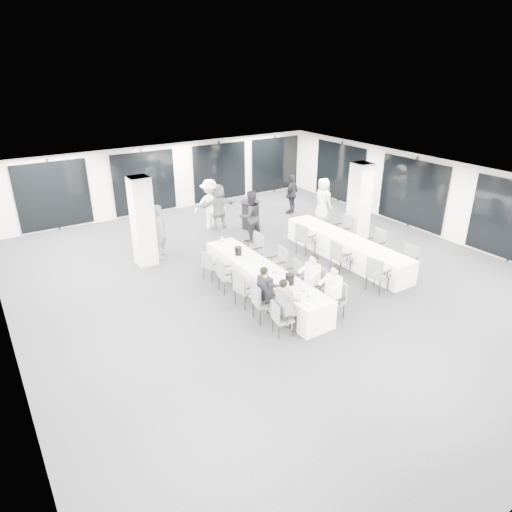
{
  "coord_description": "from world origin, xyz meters",
  "views": [
    {
      "loc": [
        -7.06,
        -9.85,
        6.02
      ],
      "look_at": [
        -0.84,
        -0.2,
        1.02
      ],
      "focal_mm": 32.0,
      "sensor_mm": 36.0,
      "label": 1
    }
  ],
  "objects_px": {
    "cocktail_table": "(250,215)",
    "standing_guest_b": "(250,213)",
    "chair_main_left_second": "(261,300)",
    "chair_main_right_second": "(315,283)",
    "chair_main_right_far": "(255,247)",
    "standing_guest_h": "(356,194)",
    "chair_main_right_near": "(336,297)",
    "standing_guest_d": "(292,192)",
    "chair_main_left_mid": "(243,287)",
    "chair_main_right_fourth": "(278,262)",
    "ice_bucket_near": "(290,279)",
    "chair_main_left_far": "(210,264)",
    "chair_main_left_near": "(280,316)",
    "chair_side_right_far": "(343,228)",
    "chair_side_right_mid": "(377,243)",
    "banquet_table_main": "(263,281)",
    "banquet_table_side": "(345,249)",
    "chair_side_left_mid": "(339,255)",
    "standing_guest_f": "(218,203)",
    "chair_side_left_far": "(304,237)",
    "chair_side_left_near": "(377,272)",
    "standing_guest_c": "(210,201)",
    "standing_guest_a": "(160,228)",
    "ice_bucket_far": "(238,251)",
    "standing_guest_e": "(323,197)",
    "chair_main_left_fourth": "(225,273)",
    "chair_side_right_near": "(409,259)"
  },
  "relations": [
    {
      "from": "standing_guest_e",
      "to": "ice_bucket_far",
      "type": "xyz_separation_m",
      "value": [
        -5.57,
        -2.76,
        -0.09
      ]
    },
    {
      "from": "chair_side_left_near",
      "to": "chair_side_left_far",
      "type": "relative_size",
      "value": 0.99
    },
    {
      "from": "chair_main_left_far",
      "to": "standing_guest_c",
      "type": "xyz_separation_m",
      "value": [
        2.07,
        3.94,
        0.57
      ]
    },
    {
      "from": "standing_guest_h",
      "to": "ice_bucket_near",
      "type": "relative_size",
      "value": 6.71
    },
    {
      "from": "standing_guest_a",
      "to": "chair_side_left_mid",
      "type": "bearing_deg",
      "value": -87.43
    },
    {
      "from": "standing_guest_a",
      "to": "ice_bucket_near",
      "type": "relative_size",
      "value": 7.36
    },
    {
      "from": "chair_main_left_near",
      "to": "chair_main_left_mid",
      "type": "height_order",
      "value": "chair_main_left_mid"
    },
    {
      "from": "chair_side_right_mid",
      "to": "standing_guest_f",
      "type": "xyz_separation_m",
      "value": [
        -2.86,
        5.36,
        0.41
      ]
    },
    {
      "from": "standing_guest_f",
      "to": "standing_guest_h",
      "type": "distance_m",
      "value": 5.76
    },
    {
      "from": "chair_main_right_far",
      "to": "standing_guest_h",
      "type": "bearing_deg",
      "value": -72.51
    },
    {
      "from": "chair_main_left_mid",
      "to": "standing_guest_h",
      "type": "bearing_deg",
      "value": 108.41
    },
    {
      "from": "chair_side_right_mid",
      "to": "standing_guest_h",
      "type": "height_order",
      "value": "standing_guest_h"
    },
    {
      "from": "standing_guest_b",
      "to": "chair_side_left_far",
      "type": "bearing_deg",
      "value": 113.67
    },
    {
      "from": "standing_guest_c",
      "to": "standing_guest_d",
      "type": "height_order",
      "value": "standing_guest_c"
    },
    {
      "from": "chair_main_right_far",
      "to": "chair_side_right_near",
      "type": "height_order",
      "value": "chair_main_right_far"
    },
    {
      "from": "chair_main_left_second",
      "to": "standing_guest_d",
      "type": "xyz_separation_m",
      "value": [
        5.79,
        6.45,
        0.37
      ]
    },
    {
      "from": "chair_main_left_far",
      "to": "chair_main_right_second",
      "type": "bearing_deg",
      "value": 17.55
    },
    {
      "from": "cocktail_table",
      "to": "chair_main_left_second",
      "type": "height_order",
      "value": "cocktail_table"
    },
    {
      "from": "chair_main_left_second",
      "to": "banquet_table_side",
      "type": "bearing_deg",
      "value": 119.2
    },
    {
      "from": "cocktail_table",
      "to": "standing_guest_c",
      "type": "height_order",
      "value": "standing_guest_c"
    },
    {
      "from": "chair_main_left_second",
      "to": "chair_side_left_mid",
      "type": "xyz_separation_m",
      "value": [
        3.51,
        1.04,
        0.0
      ]
    },
    {
      "from": "cocktail_table",
      "to": "standing_guest_b",
      "type": "relative_size",
      "value": 0.51
    },
    {
      "from": "chair_main_left_near",
      "to": "chair_side_right_far",
      "type": "distance_m",
      "value": 6.23
    },
    {
      "from": "chair_side_right_far",
      "to": "chair_main_left_far",
      "type": "bearing_deg",
      "value": 100.86
    },
    {
      "from": "chair_main_left_fourth",
      "to": "chair_side_left_mid",
      "type": "height_order",
      "value": "chair_side_left_mid"
    },
    {
      "from": "chair_main_left_near",
      "to": "standing_guest_f",
      "type": "height_order",
      "value": "standing_guest_f"
    },
    {
      "from": "cocktail_table",
      "to": "standing_guest_d",
      "type": "distance_m",
      "value": 2.53
    },
    {
      "from": "chair_side_left_near",
      "to": "standing_guest_c",
      "type": "distance_m",
      "value": 7.29
    },
    {
      "from": "chair_main_right_fourth",
      "to": "ice_bucket_near",
      "type": "bearing_deg",
      "value": 160.55
    },
    {
      "from": "chair_main_right_fourth",
      "to": "standing_guest_a",
      "type": "xyz_separation_m",
      "value": [
        -2.22,
        3.46,
        0.43
      ]
    },
    {
      "from": "chair_main_right_near",
      "to": "standing_guest_b",
      "type": "xyz_separation_m",
      "value": [
        1.0,
        5.58,
        0.5
      ]
    },
    {
      "from": "chair_side_left_near",
      "to": "chair_side_left_mid",
      "type": "xyz_separation_m",
      "value": [
        0.0,
        1.52,
        -0.02
      ]
    },
    {
      "from": "chair_side_left_mid",
      "to": "standing_guest_f",
      "type": "height_order",
      "value": "standing_guest_f"
    },
    {
      "from": "chair_main_left_far",
      "to": "standing_guest_d",
      "type": "xyz_separation_m",
      "value": [
        5.78,
        3.73,
        0.43
      ]
    },
    {
      "from": "standing_guest_e",
      "to": "banquet_table_side",
      "type": "bearing_deg",
      "value": 149.02
    },
    {
      "from": "chair_main_right_second",
      "to": "standing_guest_f",
      "type": "bearing_deg",
      "value": -12.61
    },
    {
      "from": "chair_side_left_mid",
      "to": "ice_bucket_far",
      "type": "distance_m",
      "value": 3.07
    },
    {
      "from": "chair_main_right_second",
      "to": "standing_guest_e",
      "type": "relative_size",
      "value": 0.53
    },
    {
      "from": "chair_main_right_near",
      "to": "standing_guest_d",
      "type": "bearing_deg",
      "value": -27.38
    },
    {
      "from": "chair_main_left_second",
      "to": "chair_main_right_second",
      "type": "bearing_deg",
      "value": 97.2
    },
    {
      "from": "standing_guest_e",
      "to": "chair_main_right_fourth",
      "type": "bearing_deg",
      "value": 125.55
    },
    {
      "from": "ice_bucket_near",
      "to": "banquet_table_side",
      "type": "bearing_deg",
      "value": 25.02
    },
    {
      "from": "chair_main_left_mid",
      "to": "chair_side_left_near",
      "type": "xyz_separation_m",
      "value": [
        3.51,
        -1.31,
        0.04
      ]
    },
    {
      "from": "chair_main_right_far",
      "to": "chair_side_right_mid",
      "type": "xyz_separation_m",
      "value": [
        3.51,
        -1.76,
        -0.02
      ]
    },
    {
      "from": "chair_main_right_second",
      "to": "chair_main_right_fourth",
      "type": "relative_size",
      "value": 1.02
    },
    {
      "from": "standing_guest_a",
      "to": "standing_guest_e",
      "type": "bearing_deg",
      "value": -42.42
    },
    {
      "from": "chair_side_left_near",
      "to": "standing_guest_f",
      "type": "height_order",
      "value": "standing_guest_f"
    },
    {
      "from": "banquet_table_main",
      "to": "chair_main_left_mid",
      "type": "distance_m",
      "value": 0.91
    },
    {
      "from": "chair_side_right_near",
      "to": "chair_side_right_far",
      "type": "xyz_separation_m",
      "value": [
        0.01,
        2.88,
        0.08
      ]
    },
    {
      "from": "chair_main_left_near",
      "to": "chair_side_right_mid",
      "type": "relative_size",
      "value": 0.86
    }
  ]
}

